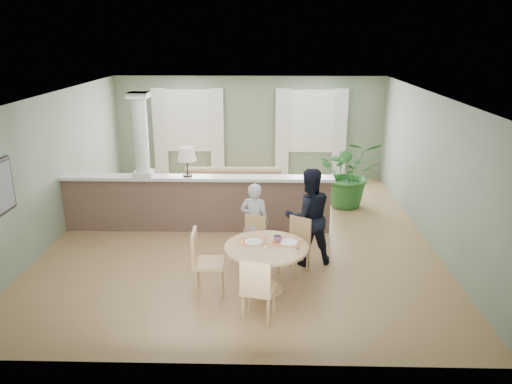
{
  "coord_description": "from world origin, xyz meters",
  "views": [
    {
      "loc": [
        0.5,
        -8.99,
        3.73
      ],
      "look_at": [
        0.3,
        -1.0,
        1.18
      ],
      "focal_mm": 35.0,
      "sensor_mm": 36.0,
      "label": 1
    }
  ],
  "objects_px": {
    "sofa": "(232,190)",
    "child_person": "(255,222)",
    "dining_table": "(267,255)",
    "chair_far_man": "(296,243)",
    "chair_near": "(257,287)",
    "chair_far_boy": "(253,239)",
    "houseplant": "(350,173)",
    "chair_side": "(203,259)",
    "man_person": "(308,217)"
  },
  "relations": [
    {
      "from": "child_person",
      "to": "man_person",
      "type": "height_order",
      "value": "man_person"
    },
    {
      "from": "dining_table",
      "to": "chair_far_man",
      "type": "bearing_deg",
      "value": 55.52
    },
    {
      "from": "chair_near",
      "to": "child_person",
      "type": "distance_m",
      "value": 1.97
    },
    {
      "from": "chair_far_man",
      "to": "man_person",
      "type": "distance_m",
      "value": 0.52
    },
    {
      "from": "houseplant",
      "to": "chair_side",
      "type": "xyz_separation_m",
      "value": [
        -2.76,
        -4.05,
        -0.22
      ]
    },
    {
      "from": "chair_far_man",
      "to": "dining_table",
      "type": "bearing_deg",
      "value": -87.97
    },
    {
      "from": "houseplant",
      "to": "chair_side",
      "type": "relative_size",
      "value": 1.54
    },
    {
      "from": "chair_far_boy",
      "to": "chair_near",
      "type": "xyz_separation_m",
      "value": [
        0.11,
        -1.77,
        0.06
      ]
    },
    {
      "from": "child_person",
      "to": "chair_near",
      "type": "bearing_deg",
      "value": 106.26
    },
    {
      "from": "houseplant",
      "to": "chair_far_boy",
      "type": "xyz_separation_m",
      "value": [
        -2.05,
        -3.06,
        -0.3
      ]
    },
    {
      "from": "houseplant",
      "to": "man_person",
      "type": "relative_size",
      "value": 0.93
    },
    {
      "from": "chair_near",
      "to": "child_person",
      "type": "relative_size",
      "value": 0.69
    },
    {
      "from": "chair_far_man",
      "to": "child_person",
      "type": "height_order",
      "value": "child_person"
    },
    {
      "from": "child_person",
      "to": "man_person",
      "type": "relative_size",
      "value": 0.83
    },
    {
      "from": "sofa",
      "to": "child_person",
      "type": "xyz_separation_m",
      "value": [
        0.57,
        -2.63,
        0.27
      ]
    },
    {
      "from": "chair_near",
      "to": "man_person",
      "type": "xyz_separation_m",
      "value": [
        0.8,
        1.87,
        0.31
      ]
    },
    {
      "from": "chair_side",
      "to": "chair_far_man",
      "type": "bearing_deg",
      "value": -63.95
    },
    {
      "from": "dining_table",
      "to": "chair_side",
      "type": "bearing_deg",
      "value": -176.41
    },
    {
      "from": "sofa",
      "to": "chair_far_man",
      "type": "distance_m",
      "value": 3.32
    },
    {
      "from": "dining_table",
      "to": "man_person",
      "type": "bearing_deg",
      "value": 56.43
    },
    {
      "from": "chair_far_boy",
      "to": "chair_near",
      "type": "bearing_deg",
      "value": -68.64
    },
    {
      "from": "chair_far_man",
      "to": "chair_near",
      "type": "bearing_deg",
      "value": -74.69
    },
    {
      "from": "sofa",
      "to": "chair_far_boy",
      "type": "xyz_separation_m",
      "value": [
        0.55,
        -2.82,
        0.05
      ]
    },
    {
      "from": "sofa",
      "to": "chair_side",
      "type": "height_order",
      "value": "chair_side"
    },
    {
      "from": "chair_side",
      "to": "dining_table",
      "type": "bearing_deg",
      "value": -88.21
    },
    {
      "from": "houseplant",
      "to": "dining_table",
      "type": "bearing_deg",
      "value": -114.51
    },
    {
      "from": "chair_near",
      "to": "man_person",
      "type": "relative_size",
      "value": 0.57
    },
    {
      "from": "sofa",
      "to": "chair_near",
      "type": "xyz_separation_m",
      "value": [
        0.66,
        -4.59,
        0.1
      ]
    },
    {
      "from": "sofa",
      "to": "chair_far_boy",
      "type": "bearing_deg",
      "value": -79.86
    },
    {
      "from": "sofa",
      "to": "chair_far_boy",
      "type": "distance_m",
      "value": 2.88
    },
    {
      "from": "chair_near",
      "to": "man_person",
      "type": "bearing_deg",
      "value": -100.68
    },
    {
      "from": "dining_table",
      "to": "chair_far_boy",
      "type": "bearing_deg",
      "value": 103.75
    },
    {
      "from": "chair_far_man",
      "to": "child_person",
      "type": "distance_m",
      "value": 0.83
    },
    {
      "from": "chair_far_boy",
      "to": "chair_side",
      "type": "xyz_separation_m",
      "value": [
        -0.71,
        -0.99,
        0.09
      ]
    },
    {
      "from": "houseplant",
      "to": "child_person",
      "type": "xyz_separation_m",
      "value": [
        -2.03,
        -2.87,
        -0.08
      ]
    },
    {
      "from": "dining_table",
      "to": "chair_far_man",
      "type": "distance_m",
      "value": 0.83
    },
    {
      "from": "chair_near",
      "to": "chair_far_boy",
      "type": "bearing_deg",
      "value": -73.84
    },
    {
      "from": "man_person",
      "to": "dining_table",
      "type": "bearing_deg",
      "value": 43.06
    },
    {
      "from": "dining_table",
      "to": "man_person",
      "type": "relative_size",
      "value": 0.75
    },
    {
      "from": "chair_far_boy",
      "to": "child_person",
      "type": "relative_size",
      "value": 0.62
    },
    {
      "from": "chair_far_man",
      "to": "chair_side",
      "type": "height_order",
      "value": "chair_side"
    },
    {
      "from": "dining_table",
      "to": "child_person",
      "type": "distance_m",
      "value": 1.15
    },
    {
      "from": "child_person",
      "to": "man_person",
      "type": "bearing_deg",
      "value": -172.34
    },
    {
      "from": "chair_far_man",
      "to": "chair_side",
      "type": "bearing_deg",
      "value": -115.64
    },
    {
      "from": "chair_near",
      "to": "child_person",
      "type": "height_order",
      "value": "child_person"
    },
    {
      "from": "child_person",
      "to": "chair_far_man",
      "type": "bearing_deg",
      "value": 160.6
    },
    {
      "from": "dining_table",
      "to": "chair_far_man",
      "type": "relative_size",
      "value": 1.35
    },
    {
      "from": "dining_table",
      "to": "chair_near",
      "type": "relative_size",
      "value": 1.31
    },
    {
      "from": "sofa",
      "to": "chair_far_man",
      "type": "relative_size",
      "value": 3.12
    },
    {
      "from": "chair_side",
      "to": "sofa",
      "type": "bearing_deg",
      "value": -4.13
    }
  ]
}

